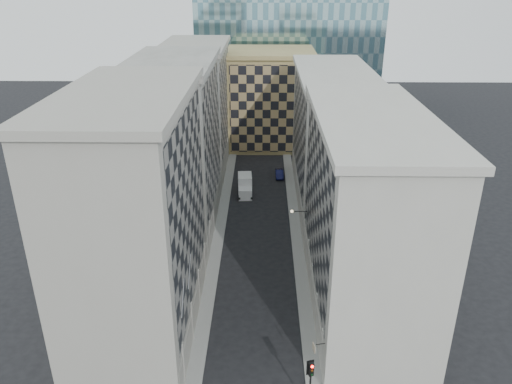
# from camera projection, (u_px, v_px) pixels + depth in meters

# --- Properties ---
(sidewalk_west) EXTENTS (1.50, 100.00, 0.15)m
(sidewalk_west) POSITION_uv_depth(u_px,v_px,m) (219.00, 231.00, 68.24)
(sidewalk_west) COLOR gray
(sidewalk_west) RESTS_ON ground
(sidewalk_east) EXTENTS (1.50, 100.00, 0.15)m
(sidewalk_east) POSITION_uv_depth(u_px,v_px,m) (296.00, 232.00, 68.09)
(sidewalk_east) COLOR gray
(sidewalk_east) RESTS_ON ground
(bldg_left_a) EXTENTS (10.80, 22.80, 23.70)m
(bldg_left_a) POSITION_uv_depth(u_px,v_px,m) (138.00, 218.00, 46.18)
(bldg_left_a) COLOR #A09B90
(bldg_left_a) RESTS_ON ground
(bldg_left_b) EXTENTS (10.80, 22.80, 22.70)m
(bldg_left_b) POSITION_uv_depth(u_px,v_px,m) (177.00, 146.00, 66.46)
(bldg_left_b) COLOR gray
(bldg_left_b) RESTS_ON ground
(bldg_left_c) EXTENTS (10.80, 22.80, 21.70)m
(bldg_left_c) POSITION_uv_depth(u_px,v_px,m) (197.00, 108.00, 86.74)
(bldg_left_c) COLOR #A09B90
(bldg_left_c) RESTS_ON ground
(bldg_right_a) EXTENTS (10.80, 26.80, 20.70)m
(bldg_right_a) POSITION_uv_depth(u_px,v_px,m) (364.00, 215.00, 50.13)
(bldg_right_a) COLOR #B6B2A7
(bldg_right_a) RESTS_ON ground
(bldg_right_b) EXTENTS (10.80, 28.80, 19.70)m
(bldg_right_b) POSITION_uv_depth(u_px,v_px,m) (331.00, 137.00, 74.96)
(bldg_right_b) COLOR #B6B2A7
(bldg_right_b) RESTS_ON ground
(tan_block) EXTENTS (16.80, 14.80, 18.80)m
(tan_block) POSITION_uv_depth(u_px,v_px,m) (270.00, 99.00, 98.89)
(tan_block) COLOR tan
(tan_block) RESTS_ON ground
(church_tower) EXTENTS (7.20, 7.20, 51.50)m
(church_tower) POSITION_uv_depth(u_px,v_px,m) (261.00, 0.00, 104.63)
(church_tower) COLOR #322C27
(church_tower) RESTS_ON ground
(flagpoles_left) EXTENTS (0.10, 6.33, 2.33)m
(flagpoles_left) POSITION_uv_depth(u_px,v_px,m) (186.00, 284.00, 43.11)
(flagpoles_left) COLOR gray
(flagpoles_left) RESTS_ON ground
(bracket_lamp) EXTENTS (1.98, 0.36, 0.36)m
(bracket_lamp) POSITION_uv_depth(u_px,v_px,m) (293.00, 211.00, 60.12)
(bracket_lamp) COLOR black
(bracket_lamp) RESTS_ON ground
(traffic_light) EXTENTS (0.60, 0.59, 4.89)m
(traffic_light) POSITION_uv_depth(u_px,v_px,m) (311.00, 376.00, 39.24)
(traffic_light) COLOR black
(traffic_light) RESTS_ON sidewalk_east
(box_truck) EXTENTS (2.47, 5.44, 2.92)m
(box_truck) POSITION_uv_depth(u_px,v_px,m) (245.00, 186.00, 79.48)
(box_truck) COLOR white
(box_truck) RESTS_ON ground
(dark_car) EXTENTS (1.41, 3.84, 1.26)m
(dark_car) POSITION_uv_depth(u_px,v_px,m) (279.00, 174.00, 86.01)
(dark_car) COLOR #10133C
(dark_car) RESTS_ON ground
(shop_sign) EXTENTS (1.04, 0.69, 0.78)m
(shop_sign) POSITION_uv_depth(u_px,v_px,m) (314.00, 347.00, 41.91)
(shop_sign) COLOR black
(shop_sign) RESTS_ON ground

